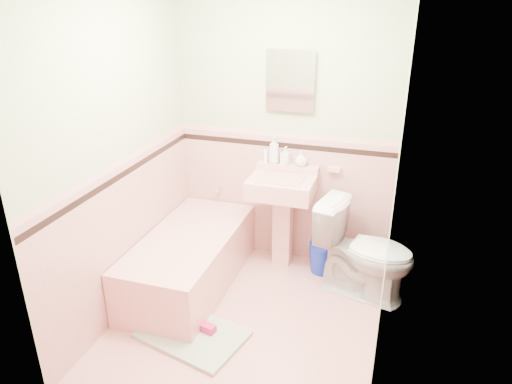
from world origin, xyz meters
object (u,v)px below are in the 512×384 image
(sink, at_px, (281,223))
(shoe, at_px, (206,327))
(bathtub, at_px, (190,262))
(medicine_cabinet, at_px, (291,81))
(soap_bottle_right, at_px, (301,158))
(bucket, at_px, (323,258))
(soap_bottle_left, at_px, (274,150))
(soap_bottle_mid, at_px, (286,156))
(toilet, at_px, (365,251))

(sink, height_order, shoe, sink)
(bathtub, relative_size, medicine_cabinet, 3.38)
(medicine_cabinet, distance_m, shoe, 2.13)
(soap_bottle_right, relative_size, bucket, 0.51)
(soap_bottle_left, distance_m, shoe, 1.66)
(sink, bearing_deg, bathtub, -142.07)
(sink, bearing_deg, soap_bottle_right, 55.18)
(sink, bearing_deg, soap_bottle_mid, 96.24)
(soap_bottle_right, bearing_deg, bathtub, -138.59)
(bucket, xyz_separation_m, shoe, (-0.69, -1.14, -0.08))
(medicine_cabinet, bearing_deg, bathtub, -132.58)
(shoe, bearing_deg, medicine_cabinet, 92.64)
(soap_bottle_mid, xyz_separation_m, toilet, (0.80, -0.39, -0.63))
(bathtub, distance_m, sink, 0.89)
(soap_bottle_mid, height_order, bucket, soap_bottle_mid)
(bucket, bearing_deg, shoe, -121.01)
(soap_bottle_mid, relative_size, shoe, 1.12)
(soap_bottle_right, bearing_deg, sink, -124.82)
(soap_bottle_left, xyz_separation_m, toilet, (0.91, -0.39, -0.67))
(soap_bottle_mid, relative_size, soap_bottle_right, 1.19)
(sink, relative_size, medicine_cabinet, 2.02)
(soap_bottle_mid, distance_m, shoe, 1.64)
(sink, height_order, soap_bottle_mid, soap_bottle_mid)
(bathtub, distance_m, soap_bottle_mid, 1.27)
(medicine_cabinet, relative_size, toilet, 0.54)
(sink, xyz_separation_m, toilet, (0.78, -0.21, -0.04))
(bucket, bearing_deg, soap_bottle_left, 163.82)
(bathtub, xyz_separation_m, shoe, (0.39, -0.58, -0.16))
(sink, xyz_separation_m, shoe, (-0.29, -1.11, -0.39))
(medicine_cabinet, height_order, bucket, medicine_cabinet)
(soap_bottle_right, xyz_separation_m, shoe, (-0.41, -1.29, -0.97))
(bathtub, xyz_separation_m, soap_bottle_right, (0.81, 0.71, 0.80))
(soap_bottle_left, bearing_deg, soap_bottle_right, 0.00)
(sink, bearing_deg, toilet, -15.33)
(toilet, bearing_deg, bathtub, 115.28)
(medicine_cabinet, xyz_separation_m, shoe, (-0.29, -1.32, -1.64))
(soap_bottle_mid, relative_size, bucket, 0.61)
(toilet, height_order, bucket, toilet)
(bathtub, relative_size, bucket, 5.47)
(bathtub, bearing_deg, sink, 37.93)
(sink, distance_m, soap_bottle_left, 0.67)
(sink, relative_size, shoe, 6.02)
(shoe, bearing_deg, soap_bottle_left, 97.89)
(bucket, bearing_deg, medicine_cabinet, 155.33)
(bathtub, xyz_separation_m, soap_bottle_left, (0.55, 0.71, 0.86))
(bucket, distance_m, shoe, 1.33)
(soap_bottle_right, relative_size, shoe, 0.94)
(soap_bottle_left, distance_m, soap_bottle_right, 0.26)
(soap_bottle_left, bearing_deg, shoe, -97.00)
(toilet, relative_size, bucket, 2.98)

